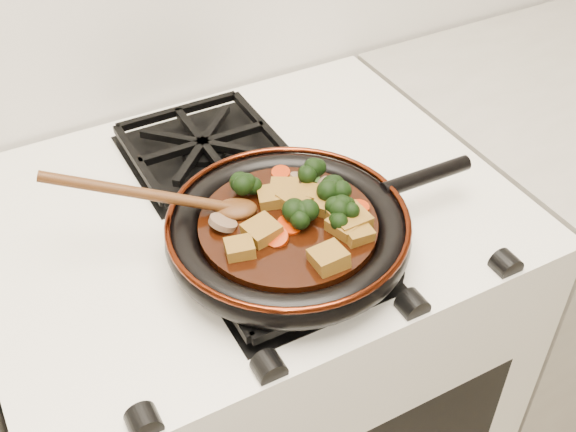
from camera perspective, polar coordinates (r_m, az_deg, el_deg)
name	(u,v)px	position (r m, az deg, el deg)	size (l,w,h in m)	color
stove	(252,389)	(1.38, -2.84, -13.53)	(0.76, 0.60, 0.90)	white
burner_grate_front	(288,258)	(0.95, -0.01, -3.33)	(0.23, 0.23, 0.03)	black
burner_grate_back	(203,148)	(1.14, -6.71, 5.37)	(0.23, 0.23, 0.03)	black
skillet	(290,230)	(0.94, 0.12, -1.15)	(0.45, 0.32, 0.05)	black
braising_sauce	(288,228)	(0.94, 0.00, -0.97)	(0.23, 0.23, 0.02)	black
tofu_cube_0	(329,205)	(0.94, 3.28, 0.85)	(0.04, 0.04, 0.02)	brown
tofu_cube_1	(240,249)	(0.89, -3.83, -2.61)	(0.03, 0.03, 0.02)	brown
tofu_cube_2	(350,221)	(0.92, 4.88, -0.40)	(0.04, 0.05, 0.02)	brown
tofu_cube_3	(311,196)	(0.96, 1.85, 1.62)	(0.04, 0.03, 0.02)	brown
tofu_cube_4	(262,232)	(0.91, -2.08, -1.24)	(0.04, 0.04, 0.02)	brown
tofu_cube_5	(296,201)	(0.95, 0.63, 1.22)	(0.04, 0.04, 0.02)	brown
tofu_cube_6	(345,226)	(0.92, 4.56, -0.76)	(0.04, 0.04, 0.02)	brown
tofu_cube_7	(357,234)	(0.91, 5.49, -1.39)	(0.03, 0.03, 0.02)	brown
tofu_cube_8	(329,259)	(0.87, 3.23, -3.39)	(0.04, 0.04, 0.02)	brown
tofu_cube_9	(285,191)	(0.97, -0.27, 2.01)	(0.04, 0.04, 0.02)	brown
tofu_cube_10	(273,197)	(0.96, -1.19, 1.47)	(0.04, 0.04, 0.02)	brown
broccoli_floret_0	(337,209)	(0.94, 3.88, 0.58)	(0.06, 0.06, 0.05)	black
broccoli_floret_1	(315,179)	(0.98, 2.15, 2.92)	(0.06, 0.06, 0.05)	black
broccoli_floret_2	(341,216)	(0.92, 4.24, 0.00)	(0.06, 0.06, 0.05)	black
broccoli_floret_3	(332,194)	(0.95, 3.47, 1.73)	(0.06, 0.06, 0.06)	black
broccoli_floret_4	(299,217)	(0.92, 0.84, -0.11)	(0.06, 0.06, 0.05)	black
broccoli_floret_5	(243,184)	(0.97, -3.60, 2.55)	(0.06, 0.06, 0.06)	black
carrot_coin_0	(328,204)	(0.95, 3.17, 0.94)	(0.03, 0.03, 0.01)	#AF2804
carrot_coin_1	(289,226)	(0.92, 0.07, -0.77)	(0.03, 0.03, 0.01)	#AF2804
carrot_coin_2	(277,238)	(0.90, -0.88, -1.75)	(0.03, 0.03, 0.01)	#AF2804
carrot_coin_3	(341,210)	(0.94, 4.22, 0.51)	(0.03, 0.03, 0.01)	#AF2804
carrot_coin_4	(358,208)	(0.95, 5.57, 0.63)	(0.03, 0.03, 0.01)	#AF2804
carrot_coin_5	(281,173)	(1.00, -0.57, 3.39)	(0.03, 0.03, 0.01)	#AF2804
mushroom_slice_0	(328,187)	(0.98, 3.14, 2.31)	(0.03, 0.03, 0.01)	brown
mushroom_slice_1	(301,179)	(0.99, 1.03, 2.94)	(0.03, 0.03, 0.01)	brown
mushroom_slice_2	(223,223)	(0.92, -5.17, -0.53)	(0.04, 0.04, 0.01)	brown
wooden_spoon	(181,200)	(0.94, -8.46, 1.28)	(0.15, 0.09, 0.25)	#4D2910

